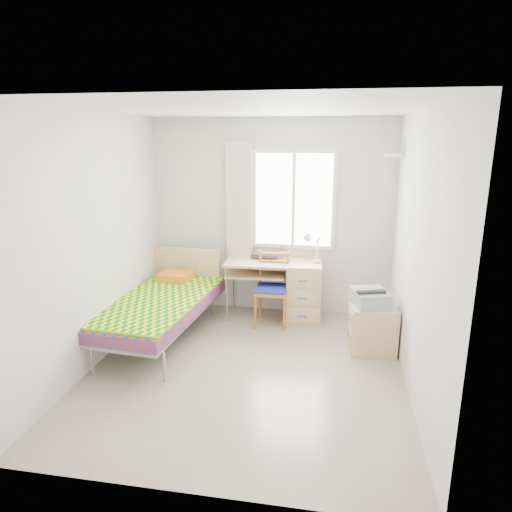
{
  "coord_description": "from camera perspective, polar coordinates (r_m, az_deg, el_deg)",
  "views": [
    {
      "loc": [
        0.84,
        -4.23,
        2.38
      ],
      "look_at": [
        0.0,
        0.55,
        1.08
      ],
      "focal_mm": 32.0,
      "sensor_mm": 36.0,
      "label": 1
    }
  ],
  "objects": [
    {
      "name": "pen_cup",
      "position": [
        6.07,
        3.24,
        0.13
      ],
      "size": [
        0.09,
        0.09,
        0.1
      ],
      "primitive_type": "cylinder",
      "rotation": [
        0.0,
        0.0,
        -0.2
      ],
      "color": "orange",
      "rests_on": "desk"
    },
    {
      "name": "bed",
      "position": [
        5.57,
        -11.65,
        -5.83
      ],
      "size": [
        1.13,
        2.12,
        0.89
      ],
      "rotation": [
        0.0,
        0.0,
        -0.09
      ],
      "color": "#96999E",
      "rests_on": "floor"
    },
    {
      "name": "ceiling",
      "position": [
        4.32,
        -1.38,
        17.89
      ],
      "size": [
        3.5,
        3.5,
        0.0
      ],
      "primitive_type": "plane",
      "rotation": [
        3.14,
        0.0,
        0.0
      ],
      "color": "white",
      "rests_on": "wall_back"
    },
    {
      "name": "desk",
      "position": [
        6.02,
        5.32,
        -4.07
      ],
      "size": [
        1.28,
        0.64,
        0.78
      ],
      "rotation": [
        0.0,
        0.0,
        0.05
      ],
      "color": "tan",
      "rests_on": "floor"
    },
    {
      "name": "chair",
      "position": [
        5.83,
        2.15,
        -3.57
      ],
      "size": [
        0.42,
        0.42,
        0.94
      ],
      "rotation": [
        0.0,
        0.0,
        0.03
      ],
      "color": "#98581D",
      "rests_on": "floor"
    },
    {
      "name": "wall_left",
      "position": [
        5.0,
        -19.59,
        1.61
      ],
      "size": [
        0.0,
        3.5,
        3.5
      ],
      "primitive_type": "plane",
      "rotation": [
        1.57,
        0.0,
        1.57
      ],
      "color": "silver",
      "rests_on": "ground"
    },
    {
      "name": "curtain",
      "position": [
        6.11,
        -2.1,
        6.19
      ],
      "size": [
        0.35,
        0.05,
        1.7
      ],
      "primitive_type": "cube",
      "color": "beige",
      "rests_on": "wall_back"
    },
    {
      "name": "book",
      "position": [
        6.05,
        0.71,
        -2.26
      ],
      "size": [
        0.25,
        0.27,
        0.02
      ],
      "primitive_type": "imported",
      "rotation": [
        0.0,
        0.0,
        0.56
      ],
      "color": "gray",
      "rests_on": "desk"
    },
    {
      "name": "window",
      "position": [
        6.04,
        4.73,
        7.0
      ],
      "size": [
        1.1,
        0.04,
        1.3
      ],
      "color": "white",
      "rests_on": "wall_back"
    },
    {
      "name": "floor",
      "position": [
        4.92,
        -1.19,
        -13.95
      ],
      "size": [
        3.5,
        3.5,
        0.0
      ],
      "primitive_type": "plane",
      "color": "#BCAD93",
      "rests_on": "ground"
    },
    {
      "name": "printer",
      "position": [
        5.22,
        14.08,
        -5.04
      ],
      "size": [
        0.47,
        0.51,
        0.18
      ],
      "rotation": [
        0.0,
        0.0,
        0.3
      ],
      "color": "#9D9FA5",
      "rests_on": "cabinet"
    },
    {
      "name": "task_lamp",
      "position": [
        5.76,
        6.99,
        1.33
      ],
      "size": [
        0.23,
        0.32,
        0.41
      ],
      "rotation": [
        0.0,
        0.0,
        -0.28
      ],
      "color": "white",
      "rests_on": "desk"
    },
    {
      "name": "cabinet",
      "position": [
        5.35,
        14.34,
        -8.74
      ],
      "size": [
        0.53,
        0.48,
        0.54
      ],
      "rotation": [
        0.0,
        0.0,
        0.07
      ],
      "color": "tan",
      "rests_on": "floor"
    },
    {
      "name": "wall_right",
      "position": [
        4.43,
        19.49,
        -0.02
      ],
      "size": [
        0.0,
        3.5,
        3.5
      ],
      "primitive_type": "plane",
      "rotation": [
        1.57,
        0.0,
        -1.57
      ],
      "color": "silver",
      "rests_on": "ground"
    },
    {
      "name": "floating_shelf",
      "position": [
        5.67,
        16.88,
        12.01
      ],
      "size": [
        0.2,
        0.32,
        0.03
      ],
      "primitive_type": "cube",
      "color": "white",
      "rests_on": "wall_right"
    },
    {
      "name": "laptop",
      "position": [
        6.03,
        0.98,
        -0.29
      ],
      "size": [
        0.37,
        0.24,
        0.03
      ],
      "primitive_type": "imported",
      "rotation": [
        0.0,
        0.0,
        0.03
      ],
      "color": "black",
      "rests_on": "desk"
    },
    {
      "name": "wall_back",
      "position": [
        6.13,
        1.9,
        4.8
      ],
      "size": [
        3.2,
        0.0,
        3.2
      ],
      "primitive_type": "plane",
      "rotation": [
        1.57,
        0.0,
        0.0
      ],
      "color": "silver",
      "rests_on": "ground"
    }
  ]
}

